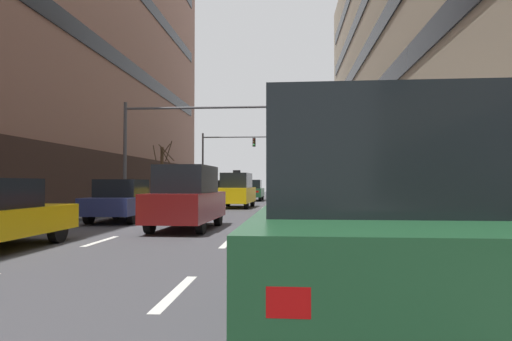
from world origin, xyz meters
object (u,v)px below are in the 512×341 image
object	(u,v)px
car_driving_0	(182,194)
traffic_signal_0	(188,131)
car_driving_4	(251,190)
car_driving_6	(123,201)
car_driving_3	(187,198)
street_tree_0	(162,171)
taxi_driving_2	(220,191)
car_parked_0	(361,227)
pedestrian_1	(340,191)
traffic_signal_1	(236,150)
taxi_driving_5	(237,190)
pedestrian_0	(416,202)

from	to	relation	value
car_driving_0	traffic_signal_0	world-z (taller)	traffic_signal_0
car_driving_4	car_driving_6	bearing A→B (deg)	-99.31
car_driving_3	street_tree_0	world-z (taller)	street_tree_0
car_driving_0	street_tree_0	distance (m)	6.95
taxi_driving_2	street_tree_0	world-z (taller)	street_tree_0
car_parked_0	pedestrian_1	distance (m)	20.29
pedestrian_1	traffic_signal_0	bearing A→B (deg)	-163.29
traffic_signal_1	street_tree_0	bearing A→B (deg)	-113.53
car_driving_3	car_parked_0	size ratio (longest dim) A/B	0.95
taxi_driving_2	car_driving_4	xyz separation A→B (m)	(3.19, -3.78, 0.09)
traffic_signal_0	car_driving_3	bearing A→B (deg)	-76.85
taxi_driving_5	traffic_signal_0	xyz separation A→B (m)	(-2.01, -4.26, 3.09)
taxi_driving_2	traffic_signal_0	distance (m)	18.71
traffic_signal_0	car_driving_6	bearing A→B (deg)	-103.60
street_tree_0	car_parked_0	bearing A→B (deg)	-69.99
car_parked_0	traffic_signal_0	world-z (taller)	traffic_signal_0
taxi_driving_5	pedestrian_0	world-z (taller)	taxi_driving_5
car_driving_3	pedestrian_0	bearing A→B (deg)	-29.07
traffic_signal_1	pedestrian_1	xyz separation A→B (m)	(8.01, -17.95, -3.62)
taxi_driving_2	traffic_signal_1	world-z (taller)	traffic_signal_1
car_driving_6	pedestrian_0	bearing A→B (deg)	-33.50
car_driving_0	traffic_signal_0	bearing A→B (deg)	-72.67
car_driving_0	street_tree_0	world-z (taller)	street_tree_0
car_driving_3	car_driving_4	bearing A→B (deg)	89.80
car_driving_0	car_parked_0	bearing A→B (deg)	-71.93
taxi_driving_5	car_parked_0	distance (m)	22.37
car_parked_0	taxi_driving_5	bearing A→B (deg)	99.91
traffic_signal_0	car_parked_0	bearing A→B (deg)	-71.76
car_driving_0	car_parked_0	world-z (taller)	car_parked_0
car_driving_3	street_tree_0	size ratio (longest dim) A/B	0.94
car_driving_0	traffic_signal_1	bearing A→B (deg)	85.31
pedestrian_1	traffic_signal_1	bearing A→B (deg)	114.04
taxi_driving_2	pedestrian_1	world-z (taller)	taxi_driving_2
car_driving_6	car_parked_0	world-z (taller)	car_parked_0
car_driving_6	car_parked_0	bearing A→B (deg)	-60.08
car_driving_0	car_driving_3	distance (m)	12.85
taxi_driving_5	street_tree_0	distance (m)	8.94
taxi_driving_5	traffic_signal_0	bearing A→B (deg)	-115.31
car_driving_4	street_tree_0	world-z (taller)	street_tree_0
car_driving_0	street_tree_0	size ratio (longest dim) A/B	0.98
traffic_signal_0	taxi_driving_5	bearing A→B (deg)	64.69
car_driving_0	taxi_driving_2	distance (m)	14.06
car_driving_0	traffic_signal_1	size ratio (longest dim) A/B	0.48
car_driving_6	street_tree_0	xyz separation A→B (m)	(-3.09, 15.70, 1.60)
taxi_driving_5	car_parked_0	world-z (taller)	taxi_driving_5
traffic_signal_1	taxi_driving_2	bearing A→B (deg)	-120.93
car_driving_4	taxi_driving_5	distance (m)	10.33
car_driving_4	car_parked_0	size ratio (longest dim) A/B	1.04
traffic_signal_0	street_tree_0	bearing A→B (deg)	112.96
car_driving_6	street_tree_0	size ratio (longest dim) A/B	0.97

